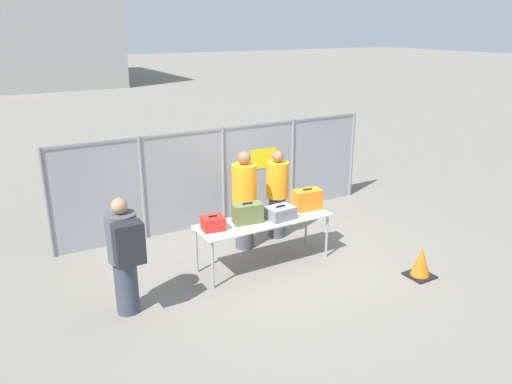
{
  "coord_description": "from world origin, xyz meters",
  "views": [
    {
      "loc": [
        -4.12,
        -6.4,
        3.77
      ],
      "look_at": [
        -0.09,
        0.57,
        1.05
      ],
      "focal_mm": 35.0,
      "sensor_mm": 36.0,
      "label": 1
    }
  ],
  "objects_px": {
    "suitcase_red": "(213,223)",
    "security_worker_near": "(244,199)",
    "suitcase_grey": "(280,213)",
    "traveler_hooded": "(125,253)",
    "security_worker_far": "(277,193)",
    "suitcase_olive": "(248,213)",
    "utility_trailer": "(238,167)",
    "inspection_table": "(264,223)",
    "suitcase_orange": "(307,200)",
    "traffic_cone": "(421,263)"
  },
  "relations": [
    {
      "from": "suitcase_olive",
      "to": "security_worker_near",
      "type": "bearing_deg",
      "value": 64.67
    },
    {
      "from": "traveler_hooded",
      "to": "suitcase_orange",
      "type": "bearing_deg",
      "value": -5.2
    },
    {
      "from": "inspection_table",
      "to": "suitcase_orange",
      "type": "bearing_deg",
      "value": 3.18
    },
    {
      "from": "inspection_table",
      "to": "suitcase_grey",
      "type": "bearing_deg",
      "value": -22.14
    },
    {
      "from": "suitcase_red",
      "to": "security_worker_far",
      "type": "xyz_separation_m",
      "value": [
        1.69,
        0.83,
        -0.05
      ]
    },
    {
      "from": "traveler_hooded",
      "to": "security_worker_far",
      "type": "height_order",
      "value": "traveler_hooded"
    },
    {
      "from": "suitcase_olive",
      "to": "traveler_hooded",
      "type": "bearing_deg",
      "value": -169.98
    },
    {
      "from": "suitcase_grey",
      "to": "suitcase_orange",
      "type": "height_order",
      "value": "suitcase_orange"
    },
    {
      "from": "security_worker_far",
      "to": "traffic_cone",
      "type": "bearing_deg",
      "value": 94.37
    },
    {
      "from": "suitcase_red",
      "to": "suitcase_olive",
      "type": "height_order",
      "value": "suitcase_olive"
    },
    {
      "from": "inspection_table",
      "to": "utility_trailer",
      "type": "xyz_separation_m",
      "value": [
        1.77,
        4.17,
        -0.35
      ]
    },
    {
      "from": "suitcase_olive",
      "to": "suitcase_grey",
      "type": "xyz_separation_m",
      "value": [
        0.53,
        -0.12,
        -0.05
      ]
    },
    {
      "from": "inspection_table",
      "to": "suitcase_red",
      "type": "bearing_deg",
      "value": 177.31
    },
    {
      "from": "security_worker_near",
      "to": "utility_trailer",
      "type": "height_order",
      "value": "security_worker_near"
    },
    {
      "from": "security_worker_near",
      "to": "security_worker_far",
      "type": "height_order",
      "value": "security_worker_near"
    },
    {
      "from": "suitcase_orange",
      "to": "utility_trailer",
      "type": "distance_m",
      "value": 4.26
    },
    {
      "from": "inspection_table",
      "to": "security_worker_near",
      "type": "bearing_deg",
      "value": 85.42
    },
    {
      "from": "traffic_cone",
      "to": "suitcase_orange",
      "type": "bearing_deg",
      "value": 122.24
    },
    {
      "from": "suitcase_olive",
      "to": "suitcase_orange",
      "type": "bearing_deg",
      "value": 1.35
    },
    {
      "from": "suitcase_grey",
      "to": "traveler_hooded",
      "type": "relative_size",
      "value": 0.27
    },
    {
      "from": "suitcase_olive",
      "to": "traveler_hooded",
      "type": "relative_size",
      "value": 0.3
    },
    {
      "from": "security_worker_near",
      "to": "traveler_hooded",
      "type": "bearing_deg",
      "value": 25.03
    },
    {
      "from": "traveler_hooded",
      "to": "suitcase_grey",
      "type": "bearing_deg",
      "value": -6.82
    },
    {
      "from": "traveler_hooded",
      "to": "traffic_cone",
      "type": "bearing_deg",
      "value": -28.47
    },
    {
      "from": "suitcase_olive",
      "to": "suitcase_grey",
      "type": "height_order",
      "value": "suitcase_olive"
    },
    {
      "from": "traffic_cone",
      "to": "inspection_table",
      "type": "bearing_deg",
      "value": 140.24
    },
    {
      "from": "security_worker_far",
      "to": "suitcase_red",
      "type": "bearing_deg",
      "value": 6.6
    },
    {
      "from": "inspection_table",
      "to": "security_worker_far",
      "type": "xyz_separation_m",
      "value": [
        0.81,
        0.87,
        0.11
      ]
    },
    {
      "from": "traffic_cone",
      "to": "security_worker_far",
      "type": "bearing_deg",
      "value": 114.04
    },
    {
      "from": "suitcase_grey",
      "to": "suitcase_orange",
      "type": "distance_m",
      "value": 0.65
    },
    {
      "from": "suitcase_grey",
      "to": "suitcase_orange",
      "type": "xyz_separation_m",
      "value": [
        0.63,
        0.15,
        0.07
      ]
    },
    {
      "from": "traveler_hooded",
      "to": "utility_trailer",
      "type": "height_order",
      "value": "traveler_hooded"
    },
    {
      "from": "inspection_table",
      "to": "suitcase_grey",
      "type": "xyz_separation_m",
      "value": [
        0.25,
        -0.1,
        0.16
      ]
    },
    {
      "from": "suitcase_grey",
      "to": "suitcase_red",
      "type": "bearing_deg",
      "value": 172.78
    },
    {
      "from": "inspection_table",
      "to": "utility_trailer",
      "type": "distance_m",
      "value": 4.54
    },
    {
      "from": "traveler_hooded",
      "to": "security_worker_far",
      "type": "relative_size",
      "value": 1.01
    },
    {
      "from": "suitcase_orange",
      "to": "suitcase_grey",
      "type": "bearing_deg",
      "value": -166.52
    },
    {
      "from": "suitcase_olive",
      "to": "utility_trailer",
      "type": "relative_size",
      "value": 0.12
    },
    {
      "from": "security_worker_near",
      "to": "utility_trailer",
      "type": "xyz_separation_m",
      "value": [
        1.71,
        3.42,
        -0.51
      ]
    },
    {
      "from": "inspection_table",
      "to": "suitcase_red",
      "type": "height_order",
      "value": "suitcase_red"
    },
    {
      "from": "suitcase_grey",
      "to": "security_worker_far",
      "type": "height_order",
      "value": "security_worker_far"
    },
    {
      "from": "suitcase_orange",
      "to": "security_worker_far",
      "type": "height_order",
      "value": "security_worker_far"
    },
    {
      "from": "suitcase_red",
      "to": "suitcase_orange",
      "type": "xyz_separation_m",
      "value": [
        1.75,
        0.01,
        0.07
      ]
    },
    {
      "from": "security_worker_near",
      "to": "traffic_cone",
      "type": "xyz_separation_m",
      "value": [
        1.85,
        -2.34,
        -0.68
      ]
    },
    {
      "from": "suitcase_grey",
      "to": "traveler_hooded",
      "type": "distance_m",
      "value": 2.6
    },
    {
      "from": "traveler_hooded",
      "to": "suitcase_red",
      "type": "bearing_deg",
      "value": 2.55
    },
    {
      "from": "suitcase_red",
      "to": "traveler_hooded",
      "type": "bearing_deg",
      "value": -165.33
    },
    {
      "from": "suitcase_grey",
      "to": "security_worker_near",
      "type": "xyz_separation_m",
      "value": [
        -0.19,
        0.85,
        0.01
      ]
    },
    {
      "from": "suitcase_grey",
      "to": "utility_trailer",
      "type": "relative_size",
      "value": 0.11
    },
    {
      "from": "suitcase_red",
      "to": "security_worker_near",
      "type": "xyz_separation_m",
      "value": [
        0.94,
        0.71,
        0.0
      ]
    }
  ]
}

